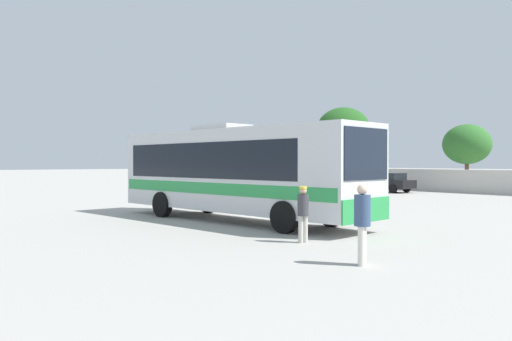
# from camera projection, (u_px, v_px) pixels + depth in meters

# --- Properties ---
(ground_plane) EXTENTS (300.00, 300.00, 0.00)m
(ground_plane) POSITION_uv_depth(u_px,v_px,m) (391.00, 205.00, 27.10)
(ground_plane) COLOR #A3A099
(perimeter_wall) EXTENTS (80.00, 0.30, 1.73)m
(perimeter_wall) POSITION_uv_depth(u_px,v_px,m) (505.00, 183.00, 35.26)
(perimeter_wall) COLOR beige
(perimeter_wall) RESTS_ON ground_plane
(coach_bus_silver_green) EXTENTS (11.95, 3.63, 3.74)m
(coach_bus_silver_green) POSITION_uv_depth(u_px,v_px,m) (234.00, 169.00, 19.72)
(coach_bus_silver_green) COLOR silver
(coach_bus_silver_green) RESTS_ON ground_plane
(attendant_by_bus_door) EXTENTS (0.40, 0.40, 1.59)m
(attendant_by_bus_door) POSITION_uv_depth(u_px,v_px,m) (303.00, 211.00, 14.30)
(attendant_by_bus_door) COLOR #B7B2A8
(attendant_by_bus_door) RESTS_ON ground_plane
(passenger_waiting_on_apron) EXTENTS (0.49, 0.49, 1.79)m
(passenger_waiting_on_apron) POSITION_uv_depth(u_px,v_px,m) (362.00, 220.00, 11.15)
(passenger_waiting_on_apron) COLOR silver
(passenger_waiting_on_apron) RESTS_ON ground_plane
(vendor_umbrella_near_gate_orange) EXTENTS (2.33, 2.33, 2.28)m
(vendor_umbrella_near_gate_orange) POSITION_uv_depth(u_px,v_px,m) (174.00, 168.00, 30.59)
(vendor_umbrella_near_gate_orange) COLOR gray
(vendor_umbrella_near_gate_orange) RESTS_ON ground_plane
(parked_car_leftmost_silver) EXTENTS (4.72, 2.24, 1.40)m
(parked_car_leftmost_silver) POSITION_uv_depth(u_px,v_px,m) (316.00, 180.00, 43.81)
(parked_car_leftmost_silver) COLOR #B7BABF
(parked_car_leftmost_silver) RESTS_ON ground_plane
(parked_car_second_black) EXTENTS (4.59, 2.08, 1.46)m
(parked_car_second_black) POSITION_uv_depth(u_px,v_px,m) (385.00, 182.00, 38.86)
(parked_car_second_black) COLOR black
(parked_car_second_black) RESTS_ON ground_plane
(roadside_tree_left) EXTENTS (5.21, 5.21, 7.63)m
(roadside_tree_left) POSITION_uv_depth(u_px,v_px,m) (343.00, 130.00, 49.69)
(roadside_tree_left) COLOR brown
(roadside_tree_left) RESTS_ON ground_plane
(roadside_tree_midleft) EXTENTS (3.89, 3.89, 5.42)m
(roadside_tree_midleft) POSITION_uv_depth(u_px,v_px,m) (467.00, 144.00, 42.10)
(roadside_tree_midleft) COLOR brown
(roadside_tree_midleft) RESTS_ON ground_plane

